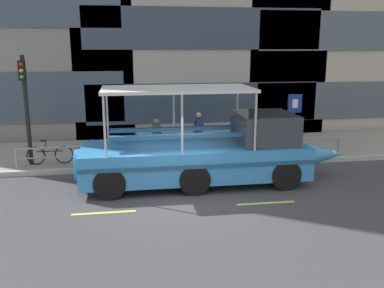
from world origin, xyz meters
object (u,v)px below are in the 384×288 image
object	(u,v)px
parking_sign	(294,113)
pedestrian_near_bow	(274,130)
pedestrian_mid_right	(157,134)
traffic_light_pole	(25,100)
leaned_bicycle	(50,155)
pedestrian_mid_left	(199,128)
duck_tour_boat	(210,153)

from	to	relation	value
parking_sign	pedestrian_near_bow	distance (m)	1.07
pedestrian_mid_right	traffic_light_pole	bearing A→B (deg)	-175.12
traffic_light_pole	leaned_bicycle	distance (m)	2.24
pedestrian_near_bow	pedestrian_mid_left	distance (m)	3.18
traffic_light_pole	pedestrian_mid_left	bearing A→B (deg)	8.59
duck_tour_boat	pedestrian_mid_left	distance (m)	3.64
pedestrian_mid_right	duck_tour_boat	bearing A→B (deg)	-62.35
pedestrian_near_bow	pedestrian_mid_left	bearing A→B (deg)	166.48
traffic_light_pole	duck_tour_boat	xyz separation A→B (m)	(6.44, -2.61, -1.63)
duck_tour_boat	leaned_bicycle	bearing A→B (deg)	155.78
traffic_light_pole	pedestrian_mid_left	distance (m)	6.93
pedestrian_mid_left	pedestrian_mid_right	world-z (taller)	pedestrian_mid_left
parking_sign	pedestrian_mid_left	xyz separation A→B (m)	(-3.89, 0.84, -0.67)
pedestrian_near_bow	pedestrian_mid_right	size ratio (longest dim) A/B	1.04
pedestrian_near_bow	parking_sign	bearing A→B (deg)	-6.78
pedestrian_mid_left	pedestrian_mid_right	bearing A→B (deg)	-162.00
leaned_bicycle	pedestrian_mid_left	bearing A→B (deg)	9.96
leaned_bicycle	pedestrian_mid_right	size ratio (longest dim) A/B	1.10
pedestrian_near_bow	duck_tour_boat	bearing A→B (deg)	-139.32
pedestrian_mid_right	leaned_bicycle	bearing A→B (deg)	-173.77
leaned_bicycle	duck_tour_boat	xyz separation A→B (m)	(5.72, -2.57, 0.49)
parking_sign	leaned_bicycle	world-z (taller)	parking_sign
leaned_bicycle	pedestrian_near_bow	size ratio (longest dim) A/B	1.06
parking_sign	pedestrian_mid_right	world-z (taller)	parking_sign
duck_tour_boat	pedestrian_mid_right	xyz separation A→B (m)	(-1.59, 3.03, 0.09)
traffic_light_pole	duck_tour_boat	world-z (taller)	traffic_light_pole
parking_sign	pedestrian_mid_left	distance (m)	4.04
parking_sign	pedestrian_mid_left	size ratio (longest dim) A/B	1.46
traffic_light_pole	duck_tour_boat	size ratio (longest dim) A/B	0.44
leaned_bicycle	pedestrian_mid_left	size ratio (longest dim) A/B	1.02
parking_sign	pedestrian_mid_right	xyz separation A→B (m)	(-5.73, 0.24, -0.74)
pedestrian_near_bow	pedestrian_mid_right	xyz separation A→B (m)	(-4.93, 0.15, -0.04)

